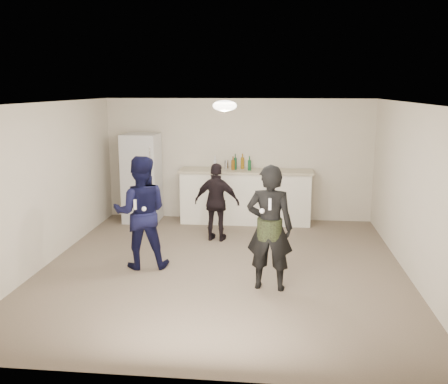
# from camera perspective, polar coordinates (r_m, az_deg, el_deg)

# --- Properties ---
(floor) EXTENTS (6.00, 6.00, 0.00)m
(floor) POSITION_cam_1_polar(r_m,az_deg,el_deg) (7.75, -0.16, -8.66)
(floor) COLOR #6B5B4C
(floor) RESTS_ON ground
(ceiling) EXTENTS (6.00, 6.00, 0.00)m
(ceiling) POSITION_cam_1_polar(r_m,az_deg,el_deg) (7.26, -0.17, 10.15)
(ceiling) COLOR silver
(ceiling) RESTS_ON wall_back
(wall_back) EXTENTS (6.00, 0.00, 6.00)m
(wall_back) POSITION_cam_1_polar(r_m,az_deg,el_deg) (10.35, 1.63, 3.71)
(wall_back) COLOR beige
(wall_back) RESTS_ON floor
(wall_front) EXTENTS (6.00, 0.00, 6.00)m
(wall_front) POSITION_cam_1_polar(r_m,az_deg,el_deg) (4.53, -4.29, -7.05)
(wall_front) COLOR beige
(wall_front) RESTS_ON floor
(wall_left) EXTENTS (0.00, 6.00, 6.00)m
(wall_left) POSITION_cam_1_polar(r_m,az_deg,el_deg) (8.17, -19.72, 0.82)
(wall_left) COLOR beige
(wall_left) RESTS_ON floor
(wall_right) EXTENTS (0.00, 6.00, 6.00)m
(wall_right) POSITION_cam_1_polar(r_m,az_deg,el_deg) (7.62, 20.86, -0.02)
(wall_right) COLOR beige
(wall_right) RESTS_ON floor
(counter) EXTENTS (2.60, 0.56, 1.05)m
(counter) POSITION_cam_1_polar(r_m,az_deg,el_deg) (10.14, 2.47, -0.62)
(counter) COLOR white
(counter) RESTS_ON floor
(counter_top) EXTENTS (2.68, 0.64, 0.04)m
(counter_top) POSITION_cam_1_polar(r_m,az_deg,el_deg) (10.04, 2.50, 2.41)
(counter_top) COLOR beige
(counter_top) RESTS_ON counter
(fridge) EXTENTS (0.70, 0.70, 1.80)m
(fridge) POSITION_cam_1_polar(r_m,az_deg,el_deg) (10.35, -9.38, 1.60)
(fridge) COLOR silver
(fridge) RESTS_ON floor
(fridge_handle) EXTENTS (0.02, 0.02, 0.60)m
(fridge_handle) POSITION_cam_1_polar(r_m,az_deg,el_deg) (9.86, -8.45, 3.48)
(fridge_handle) COLOR silver
(fridge_handle) RESTS_ON fridge
(ceiling_dome) EXTENTS (0.36, 0.36, 0.16)m
(ceiling_dome) POSITION_cam_1_polar(r_m,az_deg,el_deg) (7.56, 0.08, 9.84)
(ceiling_dome) COLOR white
(ceiling_dome) RESTS_ON ceiling
(shaker) EXTENTS (0.08, 0.08, 0.17)m
(shaker) POSITION_cam_1_polar(r_m,az_deg,el_deg) (10.18, 0.28, 3.15)
(shaker) COLOR #AAAAAE
(shaker) RESTS_ON counter_top
(man) EXTENTS (0.94, 0.79, 1.72)m
(man) POSITION_cam_1_polar(r_m,az_deg,el_deg) (7.66, -9.49, -2.31)
(man) COLOR #0F1241
(man) RESTS_ON floor
(woman) EXTENTS (0.67, 0.48, 1.73)m
(woman) POSITION_cam_1_polar(r_m,az_deg,el_deg) (6.76, 5.23, -4.09)
(woman) COLOR black
(woman) RESTS_ON floor
(camo_shorts) EXTENTS (0.34, 0.34, 0.28)m
(camo_shorts) POSITION_cam_1_polar(r_m,az_deg,el_deg) (6.76, 5.23, -4.21)
(camo_shorts) COLOR #2B3B1A
(camo_shorts) RESTS_ON woman
(spectator) EXTENTS (0.87, 0.48, 1.41)m
(spectator) POSITION_cam_1_polar(r_m,az_deg,el_deg) (8.91, -0.81, -1.19)
(spectator) COLOR black
(spectator) RESTS_ON floor
(remote_man) EXTENTS (0.04, 0.04, 0.15)m
(remote_man) POSITION_cam_1_polar(r_m,az_deg,el_deg) (7.36, -10.12, -1.42)
(remote_man) COLOR white
(remote_man) RESTS_ON man
(nunchuk_man) EXTENTS (0.07, 0.07, 0.07)m
(nunchuk_man) POSITION_cam_1_polar(r_m,az_deg,el_deg) (7.37, -9.13, -1.92)
(nunchuk_man) COLOR white
(nunchuk_man) RESTS_ON man
(remote_woman) EXTENTS (0.04, 0.04, 0.15)m
(remote_woman) POSITION_cam_1_polar(r_m,az_deg,el_deg) (6.42, 5.26, -1.39)
(remote_woman) COLOR silver
(remote_woman) RESTS_ON woman
(nunchuk_woman) EXTENTS (0.07, 0.07, 0.07)m
(nunchuk_woman) POSITION_cam_1_polar(r_m,az_deg,el_deg) (6.48, 4.37, -2.17)
(nunchuk_woman) COLOR white
(nunchuk_woman) RESTS_ON woman
(bottle_cluster) EXTENTS (0.78, 0.27, 0.24)m
(bottle_cluster) POSITION_cam_1_polar(r_m,az_deg,el_deg) (10.09, 1.39, 3.19)
(bottle_cluster) COLOR silver
(bottle_cluster) RESTS_ON counter_top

